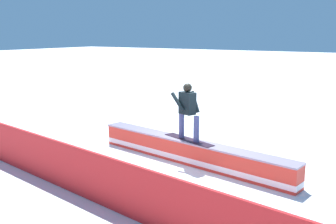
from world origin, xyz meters
name	(u,v)px	position (x,y,z in m)	size (l,w,h in m)	color
ground_plane	(190,163)	(0.00, 0.00, 0.00)	(120.00, 120.00, 0.00)	white
grind_box	(190,153)	(0.00, 0.00, 0.27)	(5.75, 1.35, 0.59)	red
snowboarder	(188,110)	(0.09, -0.02, 1.37)	(1.57, 0.75, 1.43)	black
safety_fence	(109,183)	(0.00, 3.07, 0.51)	(13.55, 0.06, 1.01)	red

